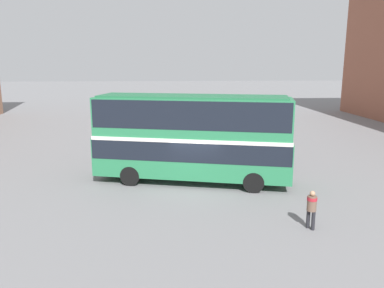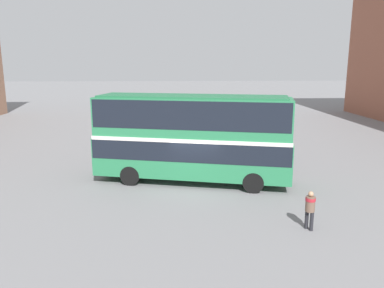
% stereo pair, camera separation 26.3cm
% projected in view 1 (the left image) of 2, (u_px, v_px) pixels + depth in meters
% --- Properties ---
extents(ground_plane, '(240.00, 240.00, 0.00)m').
position_uv_depth(ground_plane, '(193.00, 187.00, 19.81)').
color(ground_plane, slate).
extents(double_decker_bus, '(10.83, 5.02, 4.77)m').
position_uv_depth(double_decker_bus, '(192.00, 133.00, 20.11)').
color(double_decker_bus, '#287A4C').
rests_on(double_decker_bus, ground_plane).
extents(pedestrian_foreground, '(0.54, 0.54, 1.58)m').
position_uv_depth(pedestrian_foreground, '(312.00, 206.00, 14.63)').
color(pedestrian_foreground, '#232328').
rests_on(pedestrian_foreground, ground_plane).
extents(parked_car_kerb_near, '(4.63, 2.49, 1.54)m').
position_uv_depth(parked_car_kerb_near, '(180.00, 127.00, 33.70)').
color(parked_car_kerb_near, navy).
rests_on(parked_car_kerb_near, ground_plane).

